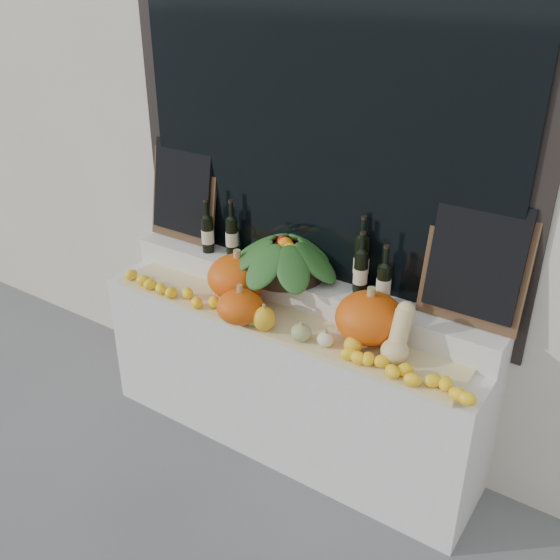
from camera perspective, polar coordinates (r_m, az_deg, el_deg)
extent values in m
cube|color=beige|center=(3.64, 7.61, 21.08)|extent=(7.00, 0.90, 4.50)
cube|color=black|center=(3.30, 3.52, 14.50)|extent=(2.40, 0.04, 2.10)
cube|color=black|center=(3.28, 3.25, 14.41)|extent=(2.20, 0.02, 2.00)
cube|color=silver|center=(3.70, 0.66, -8.99)|extent=(2.30, 0.55, 0.88)
cube|color=silver|center=(3.53, 2.05, -0.94)|extent=(2.30, 0.25, 0.16)
cube|color=tan|center=(3.36, -0.48, -3.78)|extent=(2.10, 0.32, 0.02)
ellipsoid|color=#DF550B|center=(3.53, -3.89, 0.30)|extent=(0.37, 0.37, 0.25)
ellipsoid|color=#DF550B|center=(3.14, 8.17, -3.45)|extent=(0.43, 0.43, 0.26)
ellipsoid|color=#DF550B|center=(3.29, -3.65, -2.46)|extent=(0.28, 0.28, 0.18)
ellipsoid|color=#E1C584|center=(3.03, 10.44, -6.40)|extent=(0.14, 0.14, 0.12)
cylinder|color=#E1C584|center=(3.01, 11.01, -4.20)|extent=(0.09, 0.14, 0.18)
sphere|color=#E1C584|center=(3.01, 11.44, -2.73)|extent=(0.09, 0.09, 0.09)
ellipsoid|color=#3E6B20|center=(3.15, 1.96, -4.81)|extent=(0.11, 0.11, 0.09)
cylinder|color=#978652|center=(3.12, 1.97, -3.94)|extent=(0.02, 0.02, 0.02)
ellipsoid|color=#3E6B20|center=(3.29, -2.61, -3.33)|extent=(0.11, 0.11, 0.10)
cylinder|color=#978652|center=(3.26, -2.63, -2.44)|extent=(0.02, 0.02, 0.02)
ellipsoid|color=beige|center=(3.27, -1.75, -3.77)|extent=(0.09, 0.09, 0.07)
cylinder|color=#978652|center=(3.24, -1.76, -3.05)|extent=(0.02, 0.02, 0.02)
ellipsoid|color=gold|center=(3.23, -1.47, -3.56)|extent=(0.12, 0.12, 0.13)
cylinder|color=#978652|center=(3.19, -1.49, -2.37)|extent=(0.02, 0.02, 0.02)
ellipsoid|color=beige|center=(3.12, 4.19, -5.41)|extent=(0.09, 0.09, 0.08)
cylinder|color=#978652|center=(3.10, 4.22, -4.66)|extent=(0.02, 0.02, 0.02)
ellipsoid|color=gold|center=(3.07, 6.69, -5.94)|extent=(0.09, 0.09, 0.10)
cylinder|color=#978652|center=(3.04, 6.75, -5.00)|extent=(0.02, 0.02, 0.02)
cylinder|color=black|center=(3.51, 0.48, 1.32)|extent=(0.46, 0.46, 0.10)
cylinder|color=black|center=(3.79, -6.63, 4.14)|extent=(0.07, 0.07, 0.22)
cylinder|color=black|center=(3.73, -6.76, 6.40)|extent=(0.03, 0.03, 0.10)
cylinder|color=beige|center=(3.80, -6.62, 4.00)|extent=(0.08, 0.08, 0.08)
cylinder|color=black|center=(3.71, -6.81, 7.21)|extent=(0.03, 0.03, 0.02)
cylinder|color=black|center=(3.72, -4.42, 3.93)|extent=(0.07, 0.07, 0.24)
cylinder|color=black|center=(3.66, -4.51, 6.34)|extent=(0.03, 0.03, 0.10)
cylinder|color=beige|center=(3.73, -4.42, 3.79)|extent=(0.08, 0.08, 0.08)
cylinder|color=black|center=(3.64, -4.55, 7.17)|extent=(0.03, 0.03, 0.02)
cylinder|color=black|center=(3.32, 7.43, 1.48)|extent=(0.08, 0.08, 0.31)
cylinder|color=black|center=(3.24, 7.64, 4.73)|extent=(0.03, 0.03, 0.10)
cylinder|color=beige|center=(3.33, 7.42, 1.33)|extent=(0.08, 0.08, 0.08)
cylinder|color=black|center=(3.22, 7.70, 5.66)|extent=(0.03, 0.03, 0.02)
cylinder|color=black|center=(3.28, 7.37, 0.58)|extent=(0.07, 0.07, 0.25)
cylinder|color=black|center=(3.21, 7.55, 3.36)|extent=(0.03, 0.03, 0.10)
cylinder|color=beige|center=(3.29, 7.36, 0.42)|extent=(0.08, 0.08, 0.08)
cylinder|color=black|center=(3.19, 7.61, 4.29)|extent=(0.03, 0.03, 0.02)
cylinder|color=black|center=(3.23, 9.44, -0.40)|extent=(0.07, 0.07, 0.21)
cylinder|color=black|center=(3.16, 9.65, 2.09)|extent=(0.03, 0.03, 0.10)
cylinder|color=beige|center=(3.24, 9.43, -0.55)|extent=(0.08, 0.08, 0.08)
cylinder|color=black|center=(3.14, 9.73, 3.02)|extent=(0.03, 0.03, 0.02)
cube|color=#4C331E|center=(3.94, -8.77, 7.98)|extent=(0.50, 0.12, 0.61)
cube|color=black|center=(3.92, -8.95, 8.33)|extent=(0.44, 0.11, 0.55)
cube|color=#4C331E|center=(3.08, 17.50, 1.46)|extent=(0.50, 0.12, 0.61)
cube|color=black|center=(3.06, 17.49, 1.86)|extent=(0.44, 0.11, 0.55)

